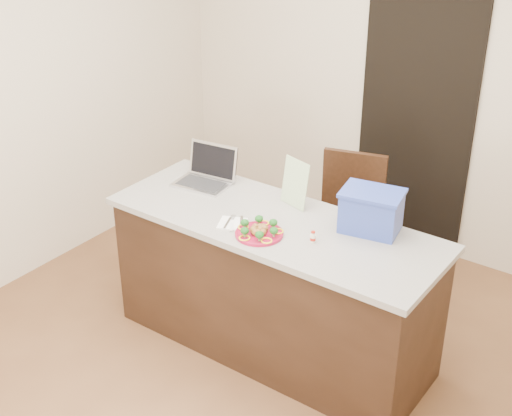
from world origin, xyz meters
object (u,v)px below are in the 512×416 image
Objects in this scene: island at (273,285)px; chair at (344,214)px; plate at (259,233)px; napkin at (232,223)px; yogurt_bottle at (313,238)px; blue_box at (371,211)px; laptop at (207,173)px.

chair reaches higher than island.
plate is 0.21m from napkin.
yogurt_bottle is (0.32, -0.08, 0.49)m from island.
blue_box is at bearing 40.97° from plate.
island is 7.43× the size of plate.
laptop is at bearing 143.17° from napkin.
napkin is 1.14m from chair.
laptop reaches higher than chair.
island is 0.59m from yogurt_bottle.
yogurt_bottle is at bearing -22.76° from laptop.
chair reaches higher than plate.
blue_box is at bearing -5.32° from laptop.
blue_box is at bearing 58.19° from yogurt_bottle.
laptop is 1.05m from chair.
island is 2.04× the size of chair.
yogurt_bottle is at bearing 20.56° from plate.
blue_box is (0.19, 0.31, 0.10)m from yogurt_bottle.
chair is at bearing 80.85° from napkin.
chair is (-0.01, 0.89, 0.11)m from island.
napkin is 0.60m from laptop.
yogurt_bottle reaches higher than island.
island is 0.86m from laptop.
laptop reaches higher than island.
yogurt_bottle is at bearing -132.81° from blue_box.
yogurt_bottle is 0.38m from blue_box.
island is 5.45× the size of laptop.
laptop is at bearing 164.75° from yogurt_bottle.
plate is 0.27× the size of chair.
island is 29.91× the size of yogurt_bottle.
plate is 0.72× the size of blue_box.
island is 5.32× the size of blue_box.
blue_box reaches higher than laptop.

